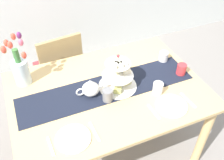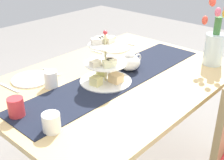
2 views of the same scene
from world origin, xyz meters
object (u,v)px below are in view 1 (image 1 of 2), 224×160
object	(u,v)px
cream_jug	(163,56)
knife_left	(95,132)
fork_left	(51,146)
mug_white_text	(158,88)
dining_table	(108,99)
dinner_plate_right	(171,106)
teapot	(90,89)
fork_right	(154,112)
mug_grey	(108,95)
knife_right	(188,100)
tulip_vase	(20,68)
mug_orange	(181,69)
dinner_plate_left	(73,139)
chair_left	(60,67)
tiered_cake_stand	(118,76)

from	to	relation	value
cream_jug	knife_left	bearing A→B (deg)	-148.75
fork_left	mug_white_text	xyz separation A→B (m)	(0.85, 0.16, 0.04)
dining_table	dinner_plate_right	distance (m)	0.51
teapot	mug_white_text	bearing A→B (deg)	-21.04
fork_right	mug_grey	bearing A→B (deg)	137.46
mug_white_text	knife_right	bearing A→B (deg)	-43.43
cream_jug	tulip_vase	bearing A→B (deg)	171.24
dining_table	fork_right	size ratio (longest dim) A/B	9.90
dining_table	fork_right	xyz separation A→B (m)	(0.21, -0.34, 0.11)
dinner_plate_right	knife_right	xyz separation A→B (m)	(0.14, 0.00, -0.00)
tulip_vase	fork_right	bearing A→B (deg)	-40.48
dinner_plate_right	mug_orange	size ratio (longest dim) A/B	2.42
knife_left	fork_right	world-z (taller)	same
dinner_plate_left	mug_orange	xyz separation A→B (m)	(1.00, 0.28, 0.04)
fork_right	mug_white_text	size ratio (longest dim) A/B	1.58
fork_left	fork_right	world-z (taller)	same
chair_left	fork_right	world-z (taller)	chair_left
dining_table	tiered_cake_stand	bearing A→B (deg)	1.62
teapot	knife_left	distance (m)	0.36
fork_right	knife_right	size ratio (longest dim) A/B	0.88
tiered_cake_stand	mug_white_text	bearing A→B (deg)	-36.55
tiered_cake_stand	dinner_plate_right	bearing A→B (deg)	-51.67
dining_table	mug_orange	bearing A→B (deg)	-5.45
tulip_vase	mug_orange	world-z (taller)	tulip_vase
dining_table	mug_grey	distance (m)	0.19
tulip_vase	fork_right	distance (m)	1.05
tulip_vase	mug_white_text	size ratio (longest dim) A/B	4.43
cream_jug	mug_white_text	world-z (taller)	mug_white_text
tiered_cake_stand	cream_jug	distance (m)	0.53
tiered_cake_stand	fork_left	distance (m)	0.70
dinner_plate_left	dinner_plate_right	distance (m)	0.73
dinner_plate_right	mug_grey	bearing A→B (deg)	149.66
tulip_vase	teapot	bearing A→B (deg)	-37.17
tiered_cake_stand	mug_orange	distance (m)	0.55
tulip_vase	mug_orange	xyz separation A→B (m)	(1.21, -0.40, -0.10)
dinner_plate_left	dinner_plate_right	size ratio (longest dim) A/B	1.00
cream_jug	fork_right	world-z (taller)	cream_jug
tiered_cake_stand	teapot	xyz separation A→B (m)	(-0.22, -0.00, -0.04)
fork_left	dinner_plate_left	bearing A→B (deg)	0.00
teapot	knife_right	bearing A→B (deg)	-28.06
teapot	mug_orange	bearing A→B (deg)	-4.47
tiered_cake_stand	fork_right	distance (m)	0.38
cream_jug	mug_grey	distance (m)	0.69
tiered_cake_stand	teapot	distance (m)	0.23
tiered_cake_stand	knife_right	size ratio (longest dim) A/B	1.79
tiered_cake_stand	knife_right	bearing A→B (deg)	-39.51
fork_left	mug_orange	distance (m)	1.18
teapot	mug_grey	bearing A→B (deg)	-48.46
chair_left	fork_left	world-z (taller)	chair_left
dining_table	chair_left	size ratio (longest dim) A/B	1.63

